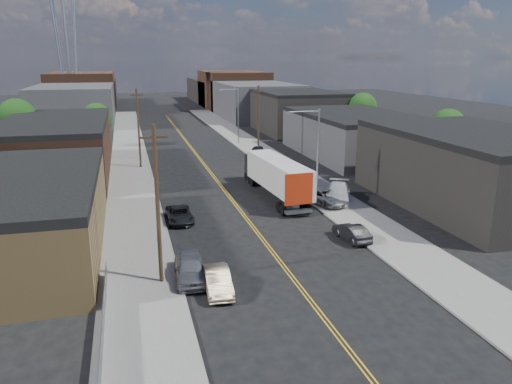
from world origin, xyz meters
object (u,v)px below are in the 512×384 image
semi_truck (274,174)px  car_right_lot_b (338,193)px  car_right_oncoming (352,232)px  car_right_lot_c (259,151)px  car_left_a (190,268)px  car_right_lot_a (325,197)px  car_left_b (218,281)px  car_left_c (179,215)px

semi_truck → car_right_lot_b: semi_truck is taller
car_right_oncoming → car_right_lot_c: bearing=-98.2°
car_left_a → car_right_lot_a: car_left_a is taller
car_right_oncoming → car_right_lot_a: 9.48m
car_left_b → car_left_c: (-0.78, 13.90, -0.05)m
semi_truck → car_right_lot_a: size_ratio=3.06×
car_right_oncoming → car_left_a: bearing=11.6°
car_left_c → car_right_oncoming: bearing=-32.9°
car_left_a → semi_truck: bearing=62.0°
car_left_c → car_right_oncoming: (12.38, -7.90, 0.01)m
car_left_b → car_right_lot_c: bearing=74.3°
semi_truck → car_left_c: semi_truck is taller
car_right_lot_b → car_right_lot_c: (-1.58, 23.69, -0.09)m
car_right_lot_a → car_left_c: bearing=167.1°
semi_truck → car_right_lot_c: 20.14m
car_left_c → car_right_lot_c: car_right_lot_c is taller
car_left_b → car_right_oncoming: bearing=30.1°
car_left_b → car_right_lot_a: car_right_lot_a is taller
semi_truck → car_right_lot_c: semi_truck is taller
car_right_lot_a → car_right_lot_b: 1.72m
car_left_b → car_right_lot_a: size_ratio=0.84×
car_left_a → car_right_oncoming: size_ratio=1.21×
semi_truck → car_right_lot_b: bearing=-40.7°
semi_truck → car_right_lot_a: 6.07m
car_right_oncoming → car_left_b: bearing=21.8°
semi_truck → car_right_lot_a: semi_truck is taller
semi_truck → car_left_a: size_ratio=3.24×
semi_truck → car_right_lot_a: (3.70, -4.59, -1.43)m
car_left_c → semi_truck: bearing=30.1°
car_left_a → car_left_c: 11.91m
car_right_lot_c → car_left_b: bearing=-100.8°
semi_truck → car_left_b: semi_truck is taller
car_left_c → car_right_lot_c: size_ratio=1.06×
car_right_lot_b → car_left_a: bearing=-112.2°
car_right_oncoming → car_right_lot_b: bearing=-113.2°
car_left_a → car_right_oncoming: bearing=20.4°
car_left_a → car_left_c: (0.62, 11.90, -0.17)m
car_left_b → car_right_lot_b: bearing=50.0°
car_left_a → car_right_oncoming: 13.60m
semi_truck → car_right_lot_a: bearing=-55.2°
car_left_b → car_right_lot_b: (14.78, 16.00, 0.28)m
car_right_lot_c → car_left_a: bearing=-103.5°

